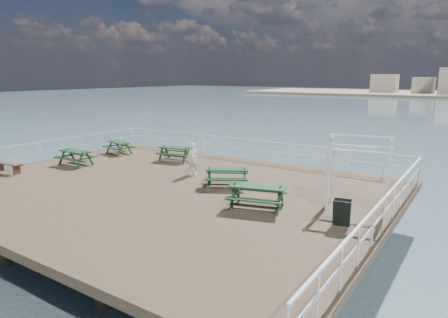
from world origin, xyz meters
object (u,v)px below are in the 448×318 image
at_px(picnic_table_c, 227,173).
at_px(picnic_table_d, 75,155).
at_px(flat_bench_near, 8,165).
at_px(trellis_arbor, 358,177).
at_px(picnic_table_e, 257,192).
at_px(person, 193,159).
at_px(picnic_table_b, 175,151).
at_px(picnic_table_a, 119,145).

relative_size(picnic_table_c, picnic_table_d, 1.29).
distance_m(picnic_table_d, flat_bench_near, 3.14).
bearing_deg(flat_bench_near, trellis_arbor, 8.30).
relative_size(picnic_table_d, trellis_arbor, 0.68).
height_order(picnic_table_e, flat_bench_near, picnic_table_e).
relative_size(picnic_table_d, flat_bench_near, 1.04).
xyz_separation_m(picnic_table_c, picnic_table_d, (-8.77, -1.00, -0.01)).
distance_m(picnic_table_e, person, 5.53).
xyz_separation_m(trellis_arbor, person, (-7.80, 0.69, -0.40)).
bearing_deg(picnic_table_b, flat_bench_near, -135.88).
distance_m(picnic_table_b, picnic_table_c, 5.80).
height_order(picnic_table_e, trellis_arbor, trellis_arbor).
bearing_deg(picnic_table_d, person, 15.83).
distance_m(picnic_table_a, picnic_table_b, 4.18).
relative_size(picnic_table_c, flat_bench_near, 1.33).
bearing_deg(picnic_table_c, picnic_table_a, 134.45).
height_order(picnic_table_b, picnic_table_c, picnic_table_c).
bearing_deg(person, picnic_table_d, 172.37).
xyz_separation_m(picnic_table_a, picnic_table_e, (11.76, -4.21, 0.09)).
bearing_deg(picnic_table_c, picnic_table_b, 121.25).
xyz_separation_m(picnic_table_c, flat_bench_near, (-10.02, -3.87, -0.20)).
distance_m(picnic_table_c, trellis_arbor, 5.41).
xyz_separation_m(picnic_table_e, trellis_arbor, (2.92, 1.90, 0.56)).
distance_m(picnic_table_e, flat_bench_near, 12.65).
height_order(picnic_table_a, flat_bench_near, picnic_table_a).
distance_m(picnic_table_b, flat_bench_near, 8.19).
bearing_deg(picnic_table_e, flat_bench_near, 173.30).
xyz_separation_m(flat_bench_near, person, (7.60, 4.66, 0.40)).
bearing_deg(picnic_table_a, picnic_table_b, 18.38).
height_order(picnic_table_d, picnic_table_e, picnic_table_e).
relative_size(picnic_table_b, person, 1.31).
bearing_deg(flat_bench_near, picnic_table_c, 14.96).
height_order(flat_bench_near, trellis_arbor, trellis_arbor).
relative_size(trellis_arbor, person, 1.71).
xyz_separation_m(picnic_table_d, flat_bench_near, (-1.25, -2.88, -0.19)).
xyz_separation_m(picnic_table_a, person, (6.89, -1.62, 0.25)).
distance_m(picnic_table_d, person, 6.60).
bearing_deg(picnic_table_a, picnic_table_e, -5.25).
bearing_deg(trellis_arbor, picnic_table_e, -156.69).
xyz_separation_m(picnic_table_e, person, (-4.88, 2.59, 0.16)).
height_order(picnic_table_a, picnic_table_e, picnic_table_e).
bearing_deg(flat_bench_near, picnic_table_b, 47.19).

